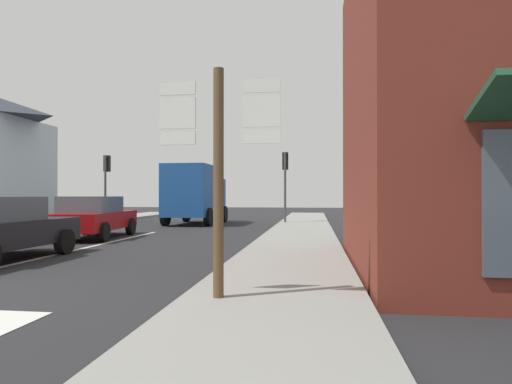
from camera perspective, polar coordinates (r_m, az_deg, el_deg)
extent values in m
plane|color=#232326|center=(16.44, -15.67, -5.69)|extent=(80.00, 80.00, 0.00)
cube|color=gray|center=(13.13, 5.32, -6.72)|extent=(2.52, 44.00, 0.14)
cube|color=silver|center=(12.89, -22.78, -7.08)|extent=(0.16, 12.00, 0.01)
cube|color=silver|center=(30.87, -30.18, -2.55)|extent=(4.70, 1.20, 0.70)
cylinder|color=black|center=(13.20, -30.32, -5.53)|extent=(0.22, 0.64, 0.64)
cylinder|color=black|center=(12.20, -23.79, -5.97)|extent=(0.22, 0.64, 0.64)
cube|color=maroon|center=(16.42, -20.48, -3.51)|extent=(2.15, 4.35, 0.60)
cube|color=#47515B|center=(16.17, -20.81, -1.52)|extent=(1.75, 2.24, 0.55)
cylinder|color=black|center=(18.02, -21.41, -4.19)|extent=(0.28, 0.66, 0.64)
cylinder|color=black|center=(17.40, -16.10, -4.34)|extent=(0.28, 0.66, 0.64)
cylinder|color=black|center=(15.58, -25.38, -4.77)|extent=(0.28, 0.66, 0.64)
cylinder|color=black|center=(14.86, -19.35, -5.00)|extent=(0.28, 0.66, 0.64)
cube|color=#19478C|center=(22.60, -8.33, 0.16)|extent=(2.26, 3.73, 2.60)
cube|color=#19478C|center=(25.00, -6.67, -0.59)|extent=(2.11, 1.33, 2.00)
cube|color=#47515B|center=(25.06, -6.64, 1.24)|extent=(1.76, 0.13, 0.70)
cylinder|color=black|center=(25.28, -9.11, -2.85)|extent=(0.29, 0.90, 0.90)
cylinder|color=black|center=(24.70, -4.24, -2.91)|extent=(0.29, 0.90, 0.90)
cylinder|color=black|center=(22.07, -11.80, -3.19)|extent=(0.29, 0.90, 0.90)
cylinder|color=black|center=(21.41, -6.26, -3.29)|extent=(0.29, 0.90, 0.90)
cylinder|color=brown|center=(5.82, -4.95, 0.56)|extent=(0.14, 0.14, 3.20)
cube|color=white|center=(6.20, -10.22, 13.21)|extent=(0.50, 0.03, 0.18)
cube|color=black|center=(6.21, -10.17, 13.17)|extent=(0.43, 0.01, 0.13)
cube|color=white|center=(6.12, -10.23, 10.12)|extent=(0.50, 0.03, 0.42)
cube|color=black|center=(6.14, -10.17, 10.09)|extent=(0.43, 0.01, 0.32)
cube|color=white|center=(6.07, -10.23, 6.96)|extent=(0.50, 0.03, 0.18)
cube|color=black|center=(6.09, -10.17, 6.94)|extent=(0.43, 0.01, 0.13)
cube|color=white|center=(5.95, 0.79, 13.77)|extent=(0.50, 0.03, 0.18)
cube|color=black|center=(5.97, 0.81, 13.73)|extent=(0.43, 0.01, 0.13)
cube|color=white|center=(5.88, 0.79, 10.56)|extent=(0.50, 0.03, 0.42)
cube|color=black|center=(5.90, 0.81, 10.52)|extent=(0.43, 0.01, 0.32)
cube|color=white|center=(5.82, 0.79, 7.27)|extent=(0.50, 0.03, 0.18)
cube|color=black|center=(5.84, 0.81, 7.25)|extent=(0.43, 0.01, 0.13)
cylinder|color=#47474C|center=(22.47, 3.84, 0.49)|extent=(0.12, 0.12, 3.76)
cube|color=black|center=(22.74, 3.87, 4.08)|extent=(0.30, 0.28, 0.90)
sphere|color=red|center=(22.90, 3.89, 4.72)|extent=(0.18, 0.18, 0.18)
sphere|color=#3C2303|center=(22.88, 3.89, 4.02)|extent=(0.18, 0.18, 0.18)
sphere|color=black|center=(22.86, 3.89, 3.32)|extent=(0.18, 0.18, 0.18)
cylinder|color=#47474C|center=(25.42, -19.16, 0.38)|extent=(0.12, 0.12, 3.74)
cube|color=black|center=(25.66, -18.95, 3.55)|extent=(0.30, 0.28, 0.90)
sphere|color=red|center=(25.80, -18.81, 4.13)|extent=(0.18, 0.18, 0.18)
sphere|color=#3C2303|center=(25.78, -18.81, 3.51)|extent=(0.18, 0.18, 0.18)
sphere|color=black|center=(25.76, -18.81, 2.89)|extent=(0.18, 0.18, 0.18)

